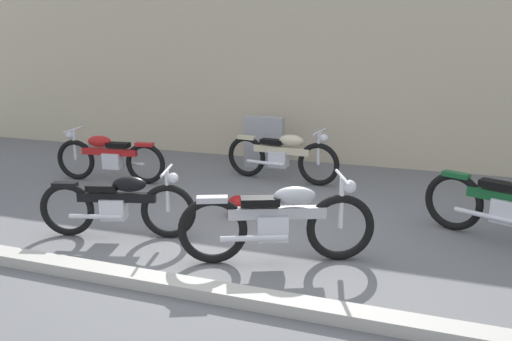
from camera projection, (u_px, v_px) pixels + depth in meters
The scene contains 9 objects.
ground_plane at pixel (237, 242), 6.15m from camera, with size 40.00×40.00×0.00m, color slate.
building_wall at pixel (321, 77), 9.82m from camera, with size 18.00×0.30×3.25m, color beige.
curb_strip at pixel (185, 287), 4.91m from camera, with size 18.00×0.24×0.12m, color #B7B2A8.
stone_marker at pixel (264, 142), 9.56m from camera, with size 0.72×0.20×0.96m, color #9E9EA3.
helmet at pixel (237, 206), 6.99m from camera, with size 0.30×0.30×0.30m, color maroon.
motorcycle_cream at pixel (282, 156), 8.67m from camera, with size 2.03×0.57×0.91m.
motorcycle_black at pixel (118, 204), 6.21m from camera, with size 1.87×0.74×0.86m.
motorcycle_silver at pixel (279, 221), 5.51m from camera, with size 1.99×1.00×0.95m.
motorcycle_red at pixel (109, 157), 8.64m from camera, with size 1.96×0.56×0.88m.
Camera 1 is at (2.12, -5.34, 2.36)m, focal length 36.18 mm.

